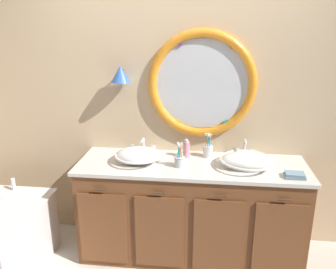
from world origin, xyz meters
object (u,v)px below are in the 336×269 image
at_px(toothbrush_holder_right, 208,150).
at_px(folded_hand_towel, 295,175).
at_px(soap_dispenser, 186,149).
at_px(sink_basin_left, 138,155).
at_px(sink_basin_right, 247,160).
at_px(toothbrush_holder_left, 180,160).

height_order(toothbrush_holder_right, folded_hand_towel, toothbrush_holder_right).
bearing_deg(folded_hand_towel, soap_dispenser, 158.98).
bearing_deg(sink_basin_left, sink_basin_right, 0.00).
relative_size(sink_basin_right, toothbrush_holder_left, 2.13).
height_order(sink_basin_left, toothbrush_holder_left, toothbrush_holder_left).
height_order(soap_dispenser, folded_hand_towel, soap_dispenser).
bearing_deg(soap_dispenser, sink_basin_left, -156.72).
bearing_deg(toothbrush_holder_right, sink_basin_right, -31.85).
xyz_separation_m(sink_basin_right, folded_hand_towel, (0.35, -0.16, -0.04)).
distance_m(toothbrush_holder_left, folded_hand_towel, 0.90).
bearing_deg(soap_dispenser, folded_hand_towel, -21.02).
distance_m(sink_basin_left, toothbrush_holder_right, 0.62).
height_order(toothbrush_holder_left, folded_hand_towel, toothbrush_holder_left).
bearing_deg(soap_dispenser, sink_basin_right, -18.58).
bearing_deg(toothbrush_holder_right, toothbrush_holder_left, -133.02).
relative_size(toothbrush_holder_right, folded_hand_towel, 1.45).
bearing_deg(sink_basin_right, toothbrush_holder_right, 148.15).
bearing_deg(soap_dispenser, toothbrush_holder_right, 8.29).
bearing_deg(toothbrush_holder_right, soap_dispenser, -171.71).
xyz_separation_m(toothbrush_holder_left, soap_dispenser, (0.04, 0.22, 0.02)).
bearing_deg(folded_hand_towel, toothbrush_holder_left, 173.04).
xyz_separation_m(toothbrush_holder_left, folded_hand_towel, (0.89, -0.11, -0.04)).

